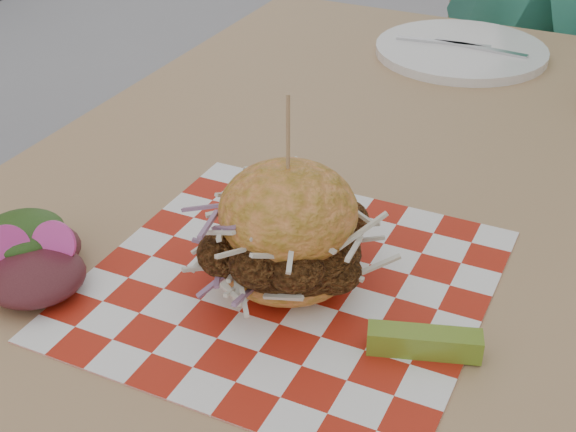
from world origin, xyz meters
name	(u,v)px	position (x,y,z in m)	size (l,w,h in m)	color
patio_table	(362,227)	(0.24, 0.04, 0.67)	(0.80, 1.20, 0.75)	tan
patio_chair	(530,54)	(0.26, 1.07, 0.55)	(0.51, 0.52, 0.95)	tan
paper_liner	(288,282)	(0.25, -0.20, 0.75)	(0.36, 0.36, 0.00)	#B52212
sandwich	(288,235)	(0.25, -0.20, 0.80)	(0.17, 0.17, 0.19)	#E88B41
pickle_spear	(424,342)	(0.40, -0.24, 0.76)	(0.10, 0.02, 0.02)	olive
side_salad	(31,268)	(0.03, -0.30, 0.76)	(0.14, 0.14, 0.05)	#3F1419
place_setting	(461,51)	(0.24, 0.47, 0.76)	(0.27, 0.27, 0.02)	white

